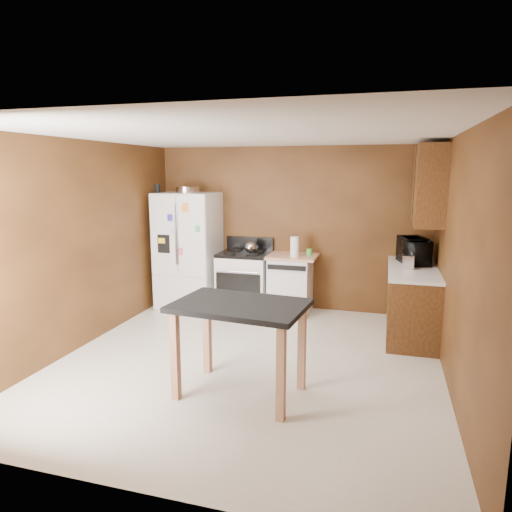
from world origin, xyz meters
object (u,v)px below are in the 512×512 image
at_px(paper_towel, 295,247).
at_px(island, 240,318).
at_px(microwave, 414,252).
at_px(refrigerator, 188,250).
at_px(gas_range, 245,280).
at_px(dishwasher, 290,283).
at_px(pen_cup, 157,188).
at_px(kettle, 250,248).
at_px(green_canister, 309,252).
at_px(roasting_pan, 188,190).
at_px(toaster, 410,261).

height_order(paper_towel, island, paper_towel).
height_order(microwave, refrigerator, refrigerator).
bearing_deg(paper_towel, gas_range, 172.13).
relative_size(microwave, dishwasher, 0.64).
height_order(microwave, gas_range, microwave).
bearing_deg(microwave, gas_range, 70.03).
distance_m(pen_cup, kettle, 1.70).
bearing_deg(refrigerator, gas_range, 3.81).
distance_m(dishwasher, island, 2.70).
height_order(green_canister, island, green_canister).
xyz_separation_m(microwave, island, (-1.66, -2.48, -0.29)).
distance_m(pen_cup, green_canister, 2.52).
distance_m(gas_range, island, 2.79).
xyz_separation_m(paper_towel, dishwasher, (-0.08, 0.14, -0.59)).
bearing_deg(island, gas_range, 106.50).
bearing_deg(green_canister, microwave, -9.69).
bearing_deg(island, roasting_pan, 122.70).
xyz_separation_m(pen_cup, dishwasher, (2.06, 0.22, -1.41)).
height_order(pen_cup, gas_range, pen_cup).
relative_size(roasting_pan, island, 0.28).
height_order(toaster, gas_range, gas_range).
relative_size(roasting_pan, green_canister, 3.73).
relative_size(pen_cup, microwave, 0.23).
height_order(pen_cup, kettle, pen_cup).
relative_size(green_canister, refrigerator, 0.05).
relative_size(paper_towel, refrigerator, 0.16).
bearing_deg(refrigerator, paper_towel, -1.68).
distance_m(kettle, gas_range, 0.54).
height_order(roasting_pan, refrigerator, roasting_pan).
bearing_deg(island, microwave, 56.26).
relative_size(paper_towel, green_canister, 3.01).
height_order(green_canister, microwave, microwave).
bearing_deg(dishwasher, microwave, -6.77).
relative_size(toaster, island, 0.18).
relative_size(roasting_pan, dishwasher, 0.41).
bearing_deg(microwave, dishwasher, 67.48).
xyz_separation_m(toaster, gas_range, (-2.39, 0.50, -0.52)).
xyz_separation_m(green_canister, dishwasher, (-0.27, -0.04, -0.49)).
bearing_deg(microwave, island, 130.51).
bearing_deg(roasting_pan, green_canister, 2.63).
height_order(green_canister, gas_range, gas_range).
height_order(pen_cup, toaster, pen_cup).
bearing_deg(island, kettle, 104.63).
height_order(refrigerator, dishwasher, refrigerator).
relative_size(roasting_pan, microwave, 0.64).
bearing_deg(green_canister, kettle, -173.26).
bearing_deg(roasting_pan, paper_towel, -3.09).
height_order(paper_towel, green_canister, paper_towel).
relative_size(microwave, refrigerator, 0.32).
distance_m(pen_cup, paper_towel, 2.29).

